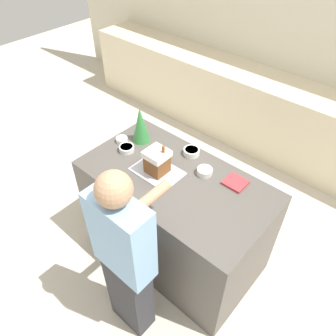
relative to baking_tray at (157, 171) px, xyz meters
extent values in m
plane|color=beige|center=(0.16, 0.04, -0.96)|extent=(12.00, 12.00, 0.00)
cube|color=beige|center=(0.16, 2.37, 0.34)|extent=(8.00, 0.05, 2.60)
cube|color=beige|center=(0.16, 2.04, -0.49)|extent=(6.00, 0.60, 0.93)
cube|color=#514C47|center=(0.16, 0.04, -0.48)|extent=(1.53, 0.84, 0.95)
cube|color=#B2B2BC|center=(0.00, 0.00, 0.00)|extent=(0.39, 0.28, 0.01)
cube|color=brown|center=(0.00, 0.00, 0.08)|extent=(0.15, 0.15, 0.15)
cube|color=white|center=(0.00, 0.00, 0.18)|extent=(0.17, 0.17, 0.05)
cylinder|color=brown|center=(0.04, 0.03, 0.23)|extent=(0.02, 0.02, 0.06)
cone|color=#33843D|center=(-0.39, 0.21, 0.16)|extent=(0.15, 0.15, 0.33)
cylinder|color=silver|center=(-0.37, 0.02, 0.02)|extent=(0.13, 0.13, 0.05)
cylinder|color=#4770DB|center=(-0.37, 0.02, 0.04)|extent=(0.11, 0.11, 0.01)
cylinder|color=silver|center=(0.29, 0.23, 0.02)|extent=(0.12, 0.12, 0.05)
cylinder|color=white|center=(0.29, 0.23, 0.04)|extent=(0.10, 0.10, 0.01)
cylinder|color=white|center=(-0.50, 0.08, 0.02)|extent=(0.10, 0.10, 0.04)
cylinder|color=#4770DB|center=(-0.50, 0.08, 0.03)|extent=(0.08, 0.08, 0.01)
cylinder|color=white|center=(0.07, 0.35, 0.02)|extent=(0.14, 0.14, 0.05)
cylinder|color=orange|center=(0.07, 0.35, 0.04)|extent=(0.11, 0.11, 0.01)
cube|color=#B23338|center=(0.54, 0.30, 0.01)|extent=(0.16, 0.16, 0.02)
cube|color=#333338|center=(0.33, -0.67, -0.57)|extent=(0.32, 0.18, 0.78)
cube|color=#8CB7E0|center=(0.33, -0.67, 0.13)|extent=(0.42, 0.19, 0.61)
sphere|color=tan|center=(0.33, -0.67, 0.54)|extent=(0.21, 0.21, 0.21)
cylinder|color=tan|center=(0.33, -0.46, 0.26)|extent=(0.07, 0.42, 0.07)
camera|label=1|loc=(1.32, -1.37, 1.76)|focal=35.00mm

